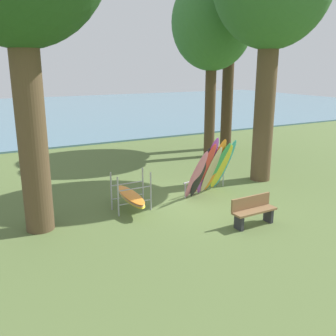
% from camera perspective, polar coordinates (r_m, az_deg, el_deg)
% --- Properties ---
extents(ground_plane, '(80.00, 80.00, 0.00)m').
position_cam_1_polar(ground_plane, '(13.02, 5.89, -5.04)').
color(ground_plane, '#566B38').
extents(lake_water, '(80.00, 36.00, 0.10)m').
position_cam_1_polar(lake_water, '(40.03, -18.41, 8.03)').
color(lake_water, slate).
rests_on(lake_water, ground).
extents(tree_far_left_back, '(3.83, 3.83, 8.63)m').
position_cam_1_polar(tree_far_left_back, '(19.03, 6.69, 20.68)').
color(tree_far_left_back, '#4C3823').
rests_on(tree_far_left_back, ground).
extents(leaning_board_pile, '(2.33, 1.53, 2.17)m').
position_cam_1_polar(leaning_board_pile, '(13.45, 6.51, -0.09)').
color(leaning_board_pile, pink).
rests_on(leaning_board_pile, ground).
extents(board_storage_rack, '(1.15, 2.13, 1.25)m').
position_cam_1_polar(board_storage_rack, '(12.13, -5.62, -4.20)').
color(board_storage_rack, '#9EA0A5').
rests_on(board_storage_rack, ground).
extents(park_bench, '(1.41, 0.45, 0.85)m').
position_cam_1_polar(park_bench, '(11.24, 12.67, -6.20)').
color(park_bench, '#2D2D33').
rests_on(park_bench, ground).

